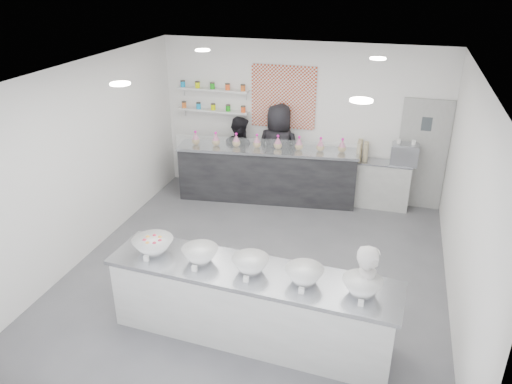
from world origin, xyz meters
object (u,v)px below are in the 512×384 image
at_px(woman_prep, 366,301).
at_px(staff_right, 278,151).
at_px(prep_counter, 251,304).
at_px(back_bar, 267,174).
at_px(staff_left, 239,155).
at_px(espresso_ledge, 377,184).
at_px(espresso_machine, 404,155).

distance_m(woman_prep, staff_right, 4.55).
distance_m(prep_counter, staff_right, 4.25).
height_order(back_bar, woman_prep, woman_prep).
relative_size(prep_counter, woman_prep, 2.42).
bearing_deg(staff_left, woman_prep, 149.11).
bearing_deg(espresso_ledge, back_bar, -171.92).
bearing_deg(staff_right, staff_left, 6.14).
bearing_deg(espresso_machine, back_bar, -173.31).
relative_size(back_bar, woman_prep, 2.35).
distance_m(back_bar, staff_right, 0.50).
bearing_deg(espresso_machine, woman_prep, -94.19).
distance_m(back_bar, woman_prep, 4.41).
height_order(espresso_ledge, staff_left, staff_left).
distance_m(espresso_ledge, staff_left, 2.74).
xyz_separation_m(espresso_ledge, staff_left, (-2.72, -0.04, 0.33)).
bearing_deg(staff_left, espresso_ledge, -155.08).
relative_size(espresso_ledge, staff_left, 0.78).
height_order(prep_counter, espresso_ledge, prep_counter).
height_order(espresso_machine, staff_right, staff_right).
distance_m(prep_counter, espresso_ledge, 4.39).
xyz_separation_m(espresso_machine, staff_right, (-2.36, -0.04, -0.16)).
distance_m(espresso_ledge, staff_right, 1.98).
xyz_separation_m(woman_prep, staff_right, (-2.06, 4.06, 0.20)).
relative_size(back_bar, staff_right, 1.84).
distance_m(espresso_machine, woman_prep, 4.13).
bearing_deg(staff_left, back_bar, -177.18).
xyz_separation_m(prep_counter, staff_right, (-0.70, 4.17, 0.45)).
bearing_deg(back_bar, staff_left, 151.69).
distance_m(espresso_ledge, espresso_machine, 0.78).
height_order(espresso_ledge, staff_right, staff_right).
distance_m(back_bar, staff_left, 0.74).
xyz_separation_m(prep_counter, espresso_machine, (1.66, 4.22, 0.62)).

